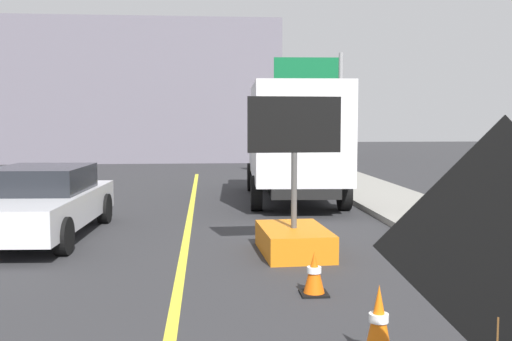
% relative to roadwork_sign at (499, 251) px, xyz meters
% --- Properties ---
extents(lane_center_stripe, '(0.14, 36.00, 0.01)m').
position_rel_roadwork_sign_xyz_m(lane_center_stripe, '(-2.24, 3.55, -1.47)').
color(lane_center_stripe, yellow).
rests_on(lane_center_stripe, ground).
extents(roadwork_sign, '(1.63, 0.10, 2.33)m').
position_rel_roadwork_sign_xyz_m(roadwork_sign, '(0.00, 0.00, 0.00)').
color(roadwork_sign, '#593819').
rests_on(roadwork_sign, ground).
extents(arrow_board_trailer, '(1.60, 1.85, 2.70)m').
position_rel_roadwork_sign_xyz_m(arrow_board_trailer, '(-0.35, 6.38, -0.99)').
color(arrow_board_trailer, orange).
rests_on(arrow_board_trailer, ground).
extents(box_truck, '(2.79, 6.74, 3.25)m').
position_rel_roadwork_sign_xyz_m(box_truck, '(0.63, 12.99, 0.30)').
color(box_truck, black).
rests_on(box_truck, ground).
extents(pickup_car, '(2.25, 4.87, 1.38)m').
position_rel_roadwork_sign_xyz_m(pickup_car, '(-5.12, 8.26, -0.77)').
color(pickup_car, silver).
rests_on(pickup_car, ground).
extents(highway_guide_sign, '(2.79, 0.25, 5.00)m').
position_rel_roadwork_sign_xyz_m(highway_guide_sign, '(2.79, 19.96, 1.95)').
color(highway_guide_sign, gray).
rests_on(highway_guide_sign, ground).
extents(far_building_block, '(16.27, 6.84, 7.70)m').
position_rel_roadwork_sign_xyz_m(far_building_block, '(-5.92, 31.19, 2.38)').
color(far_building_block, slate).
rests_on(far_building_block, ground).
extents(traffic_cone_near_sign, '(0.36, 0.36, 0.74)m').
position_rel_roadwork_sign_xyz_m(traffic_cone_near_sign, '(-0.22, 1.82, -1.11)').
color(traffic_cone_near_sign, black).
rests_on(traffic_cone_near_sign, ground).
extents(traffic_cone_mid_lane, '(0.36, 0.36, 0.58)m').
position_rel_roadwork_sign_xyz_m(traffic_cone_mid_lane, '(-0.44, 3.98, -1.19)').
color(traffic_cone_mid_lane, black).
rests_on(traffic_cone_mid_lane, ground).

